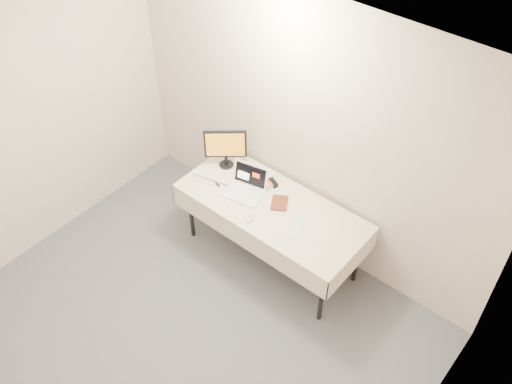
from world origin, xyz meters
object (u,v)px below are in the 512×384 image
Objects in this scene: table at (272,210)px; laptop at (246,186)px; book at (272,195)px; monitor at (225,146)px.

laptop reaches higher than table.
book is (0.29, 0.02, 0.04)m from laptop.
laptop is at bearing -61.91° from monitor.
laptop is (-0.32, 0.00, 0.12)m from table.
laptop is at bearing 179.71° from table.
book is (0.69, -0.13, -0.15)m from monitor.
book reaches higher than table.
laptop is 0.98× the size of monitor.
monitor is 2.14× the size of book.
table is at bearing -12.93° from laptop.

